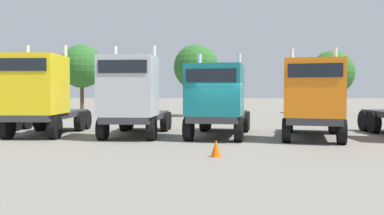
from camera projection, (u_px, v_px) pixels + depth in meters
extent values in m
plane|color=slate|center=(224.00, 142.00, 16.95)|extent=(200.00, 200.00, 0.00)
cylinder|color=black|center=(15.00, 122.00, 21.41)|extent=(0.47, 1.05, 1.01)
cylinder|color=black|center=(26.00, 120.00, 22.50)|extent=(0.47, 1.05, 1.01)
cube|color=#333338|center=(50.00, 115.00, 20.01)|extent=(2.26, 5.92, 0.30)
cube|color=yellow|center=(35.00, 84.00, 18.24)|extent=(2.42, 2.50, 2.73)
cube|color=black|center=(22.00, 64.00, 16.94)|extent=(2.10, 0.06, 0.55)
cylinder|color=silver|center=(66.00, 79.00, 19.58)|extent=(0.18, 0.18, 3.33)
cylinder|color=silver|center=(28.00, 79.00, 19.64)|extent=(0.18, 0.18, 3.33)
cylinder|color=#333338|center=(59.00, 109.00, 21.29)|extent=(1.11, 1.11, 0.12)
cylinder|color=black|center=(55.00, 127.00, 17.75)|extent=(0.36, 1.07, 1.07)
cylinder|color=black|center=(7.00, 127.00, 17.82)|extent=(0.36, 1.07, 1.07)
cylinder|color=black|center=(80.00, 121.00, 21.34)|extent=(0.36, 1.07, 1.07)
cylinder|color=black|center=(40.00, 121.00, 21.41)|extent=(0.36, 1.07, 1.07)
cylinder|color=black|center=(86.00, 120.00, 22.43)|extent=(0.36, 1.07, 1.07)
cylinder|color=black|center=(48.00, 120.00, 22.50)|extent=(0.36, 1.07, 1.07)
cube|color=#333338|center=(138.00, 116.00, 19.72)|extent=(2.43, 6.27, 0.30)
cube|color=#B7BABF|center=(129.00, 86.00, 17.67)|extent=(2.48, 2.29, 2.69)
cube|color=black|center=(122.00, 66.00, 16.52)|extent=(2.10, 0.12, 0.55)
cylinder|color=silver|center=(154.00, 80.00, 18.83)|extent=(0.19, 0.19, 3.29)
cylinder|color=silver|center=(116.00, 80.00, 18.97)|extent=(0.19, 0.19, 3.29)
cylinder|color=#333338|center=(144.00, 111.00, 21.07)|extent=(1.14, 1.14, 0.12)
cylinder|color=black|center=(152.00, 129.00, 17.26)|extent=(0.39, 1.02, 1.01)
cylinder|color=black|center=(103.00, 129.00, 17.44)|extent=(0.39, 1.02, 1.01)
cylinder|color=black|center=(165.00, 122.00, 21.14)|extent=(0.39, 1.02, 1.01)
cylinder|color=black|center=(124.00, 122.00, 21.31)|extent=(0.39, 1.02, 1.01)
cylinder|color=black|center=(167.00, 121.00, 22.24)|extent=(0.39, 1.02, 1.01)
cylinder|color=black|center=(129.00, 120.00, 22.41)|extent=(0.39, 1.02, 1.01)
cube|color=#333338|center=(221.00, 116.00, 19.42)|extent=(3.18, 6.63, 0.30)
cube|color=#14727A|center=(215.00, 90.00, 17.45)|extent=(2.76, 2.80, 2.24)
cube|color=black|center=(211.00, 75.00, 16.20)|extent=(2.08, 0.37, 0.55)
cylinder|color=silver|center=(239.00, 84.00, 18.60)|extent=(0.21, 0.21, 2.84)
cylinder|color=silver|center=(200.00, 84.00, 18.97)|extent=(0.21, 0.21, 2.84)
cylinder|color=#333338|center=(224.00, 110.00, 20.78)|extent=(1.26, 1.26, 0.12)
cylinder|color=black|center=(239.00, 130.00, 16.79)|extent=(0.51, 1.10, 1.06)
cylinder|color=black|center=(189.00, 129.00, 17.22)|extent=(0.51, 1.10, 1.06)
cylinder|color=black|center=(245.00, 122.00, 20.77)|extent=(0.51, 1.10, 1.06)
cylinder|color=black|center=(204.00, 122.00, 21.21)|extent=(0.51, 1.10, 1.06)
cylinder|color=black|center=(246.00, 121.00, 21.85)|extent=(0.51, 1.10, 1.06)
cylinder|color=black|center=(207.00, 120.00, 22.28)|extent=(0.51, 1.10, 1.06)
cube|color=#333338|center=(312.00, 117.00, 18.71)|extent=(3.58, 6.65, 0.30)
cube|color=orange|center=(314.00, 88.00, 16.72)|extent=(2.86, 2.79, 2.44)
cube|color=black|center=(315.00, 70.00, 15.56)|extent=(2.05, 0.52, 0.55)
cylinder|color=silver|center=(335.00, 82.00, 17.70)|extent=(0.22, 0.22, 3.04)
cylinder|color=silver|center=(292.00, 82.00, 18.21)|extent=(0.22, 0.22, 3.04)
cylinder|color=#333338|center=(311.00, 111.00, 20.03)|extent=(1.32, 1.32, 0.12)
cylinder|color=black|center=(342.00, 132.00, 16.06)|extent=(0.58, 1.09, 1.03)
cylinder|color=black|center=(286.00, 130.00, 16.65)|extent=(0.58, 1.09, 1.03)
cylinder|color=black|center=(334.00, 124.00, 19.93)|extent=(0.58, 1.09, 1.03)
cylinder|color=black|center=(289.00, 123.00, 20.52)|extent=(0.58, 1.09, 1.03)
cylinder|color=black|center=(332.00, 122.00, 20.99)|extent=(0.58, 1.09, 1.03)
cylinder|color=black|center=(290.00, 121.00, 21.57)|extent=(0.58, 1.09, 1.03)
cylinder|color=black|center=(374.00, 122.00, 20.25)|extent=(0.37, 1.12, 1.12)
cylinder|color=black|center=(365.00, 121.00, 21.35)|extent=(0.37, 1.12, 1.12)
cone|color=#F2590C|center=(216.00, 148.00, 13.02)|extent=(0.36, 0.36, 0.58)
cylinder|color=#4C3823|center=(82.00, 99.00, 37.82)|extent=(0.36, 0.36, 2.89)
sphere|color=#286023|center=(82.00, 66.00, 37.69)|extent=(4.12, 4.12, 4.12)
cylinder|color=#4C3823|center=(196.00, 101.00, 33.47)|extent=(0.36, 0.36, 2.69)
sphere|color=#286023|center=(196.00, 67.00, 33.34)|extent=(3.80, 3.80, 3.80)
cylinder|color=#4C3823|center=(331.00, 102.00, 37.73)|extent=(0.36, 0.36, 2.24)
sphere|color=#286023|center=(332.00, 73.00, 37.61)|extent=(4.21, 4.21, 4.21)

